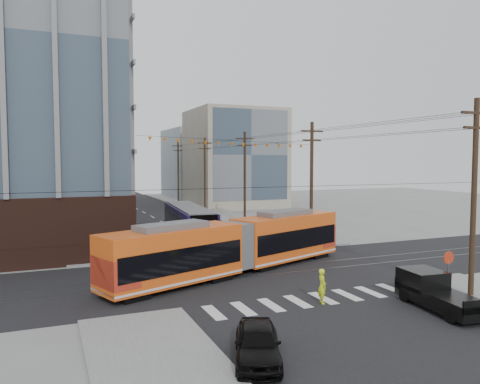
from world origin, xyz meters
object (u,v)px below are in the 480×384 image
Objects in this scene: city_bus at (189,225)px; black_sedan at (257,343)px; pickup_truck at (441,293)px; streetcar at (235,246)px.

black_sedan is at bearing -95.27° from city_bus.
pickup_truck is at bearing 32.34° from black_sedan.
streetcar is 12.02m from city_bus.
black_sedan is at bearing -163.65° from pickup_truck.
black_sedan is (-4.44, -13.25, -1.15)m from streetcar.
streetcar reaches higher than city_bus.
pickup_truck reaches higher than black_sedan.
pickup_truck is at bearing -69.30° from city_bus.
streetcar reaches higher than pickup_truck.
streetcar is 3.72× the size of pickup_truck.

